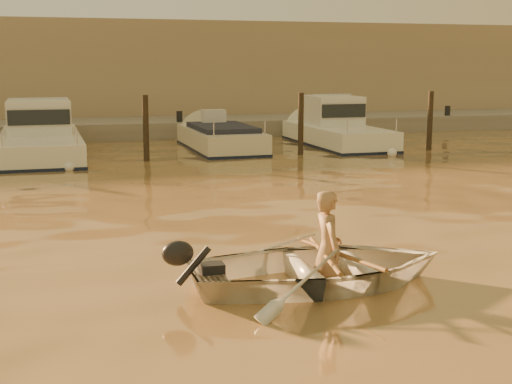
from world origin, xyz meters
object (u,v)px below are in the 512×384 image
object	(u,v)px
dinghy	(321,267)
waterfront_building	(110,74)
moored_boat_3	(221,143)
moored_boat_4	(337,128)
person	(328,249)
moored_boat_2	(40,136)

from	to	relation	value
dinghy	waterfront_building	distance (m)	26.35
moored_boat_3	waterfront_building	distance (m)	11.53
moored_boat_3	moored_boat_4	size ratio (longest dim) A/B	0.89
person	moored_boat_3	xyz separation A→B (m)	(2.31, 15.26, -0.27)
moored_boat_3	waterfront_building	xyz separation A→B (m)	(-2.67, 11.00, 2.17)
moored_boat_3	moored_boat_4	bearing A→B (deg)	0.00
moored_boat_3	person	bearing A→B (deg)	-98.60
dinghy	moored_boat_3	xyz separation A→B (m)	(2.41, 15.26, -0.02)
moored_boat_2	moored_boat_4	world-z (taller)	same
moored_boat_4	waterfront_building	world-z (taller)	waterfront_building
moored_boat_3	moored_boat_4	world-z (taller)	moored_boat_4
person	dinghy	bearing A→B (deg)	90.00
dinghy	person	size ratio (longest dim) A/B	2.22
person	moored_boat_3	world-z (taller)	person
person	waterfront_building	world-z (taller)	waterfront_building
person	waterfront_building	xyz separation A→B (m)	(-0.36, 26.26, 1.91)
person	moored_boat_2	world-z (taller)	moored_boat_2
moored_boat_4	waterfront_building	bearing A→B (deg)	122.57
dinghy	moored_boat_3	size ratio (longest dim) A/B	0.59
person	waterfront_building	bearing A→B (deg)	2.40
dinghy	waterfront_building	xyz separation A→B (m)	(-0.26, 26.26, 2.15)
dinghy	moored_boat_3	distance (m)	15.44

